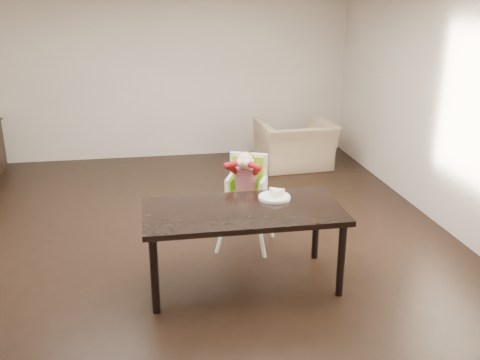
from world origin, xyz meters
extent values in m
plane|color=black|center=(0.00, 0.00, 0.00)|extent=(7.00, 7.00, 0.00)
cube|color=#BEB09E|center=(0.00, 3.50, 1.35)|extent=(6.00, 0.02, 2.70)
cube|color=#BEB09E|center=(0.00, -3.50, 1.35)|extent=(6.00, 0.02, 2.70)
cube|color=#BEB09E|center=(3.00, 0.00, 1.35)|extent=(0.02, 7.00, 2.70)
cube|color=black|center=(0.47, -0.91, 0.72)|extent=(1.80, 0.90, 0.05)
cylinder|color=black|center=(-0.35, -1.28, 0.35)|extent=(0.07, 0.07, 0.70)
cylinder|color=black|center=(1.29, -1.28, 0.35)|extent=(0.07, 0.07, 0.70)
cylinder|color=black|center=(-0.35, -0.54, 0.35)|extent=(0.07, 0.07, 0.70)
cylinder|color=black|center=(1.29, -0.54, 0.35)|extent=(0.07, 0.07, 0.70)
cylinder|color=white|center=(0.38, -0.22, 0.28)|extent=(0.05, 0.05, 0.56)
cylinder|color=white|center=(0.75, -0.37, 0.28)|extent=(0.05, 0.05, 0.56)
cylinder|color=white|center=(0.53, 0.15, 0.28)|extent=(0.05, 0.05, 0.56)
cylinder|color=white|center=(0.90, 0.00, 0.28)|extent=(0.05, 0.05, 0.56)
cube|color=white|center=(0.64, -0.11, 0.56)|extent=(0.50, 0.48, 0.05)
cube|color=#88DD1C|center=(0.64, -0.11, 0.59)|extent=(0.41, 0.40, 0.03)
cube|color=white|center=(0.70, 0.03, 0.79)|extent=(0.39, 0.20, 0.42)
cube|color=#88DD1C|center=(0.69, 0.01, 0.78)|extent=(0.32, 0.15, 0.38)
cube|color=black|center=(0.60, -0.04, 0.78)|extent=(0.10, 0.18, 0.02)
cube|color=black|center=(0.72, -0.09, 0.78)|extent=(0.10, 0.18, 0.02)
cylinder|color=#A61323|center=(0.64, -0.11, 0.74)|extent=(0.30, 0.30, 0.27)
sphere|color=beige|center=(0.63, -0.13, 0.96)|extent=(0.23, 0.23, 0.18)
ellipsoid|color=brown|center=(0.64, -0.10, 0.98)|extent=(0.23, 0.23, 0.14)
sphere|color=beige|center=(0.56, -0.20, 0.96)|extent=(0.10, 0.10, 0.08)
sphere|color=beige|center=(0.63, -0.23, 0.96)|extent=(0.10, 0.10, 0.08)
cylinder|color=white|center=(0.81, -0.70, 0.76)|extent=(0.34, 0.34, 0.02)
torus|color=white|center=(0.81, -0.70, 0.77)|extent=(0.34, 0.34, 0.02)
imported|color=tan|center=(1.91, 2.51, 0.49)|extent=(1.17, 0.80, 0.98)
camera|label=1|loc=(-0.32, -5.31, 2.57)|focal=40.00mm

